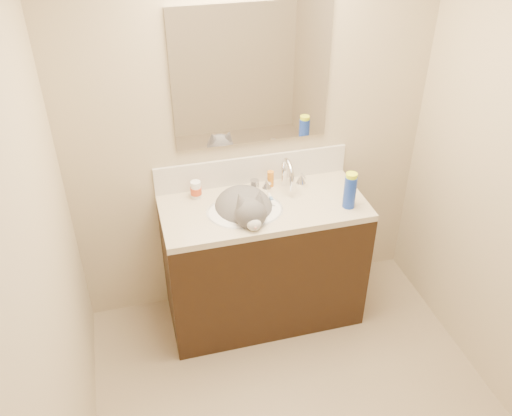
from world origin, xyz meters
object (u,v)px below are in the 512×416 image
vanity_cabinet (263,264)px  spray_can (350,192)px  basin (245,220)px  silver_jar (255,184)px  pill_bottle (196,190)px  faucet (287,176)px  amber_bottle (270,179)px  cat (245,211)px

vanity_cabinet → spray_can: (0.47, -0.14, 0.55)m
basin → silver_jar: silver_jar is taller
silver_jar → spray_can: bearing=-34.5°
vanity_cabinet → pill_bottle: (-0.37, 0.18, 0.50)m
faucet → amber_bottle: faucet is taller
faucet → amber_bottle: (-0.08, 0.05, -0.04)m
faucet → pill_bottle: (-0.55, 0.04, -0.03)m
cat → spray_can: cat is taller
vanity_cabinet → basin: 0.40m
cat → amber_bottle: 0.30m
vanity_cabinet → silver_jar: size_ratio=19.83×
basin → cat: 0.06m
spray_can → amber_bottle: bearing=138.2°
faucet → pill_bottle: bearing=175.6°
vanity_cabinet → cat: 0.45m
basin → faucet: size_ratio=1.61×
pill_bottle → amber_bottle: size_ratio=1.08×
amber_bottle → spray_can: bearing=-41.8°
spray_can → cat: bearing=167.7°
vanity_cabinet → cat: (-0.11, -0.01, 0.44)m
silver_jar → vanity_cabinet: bearing=-88.0°
amber_bottle → spray_can: (0.37, -0.33, 0.05)m
silver_jar → spray_can: 0.58m
faucet → cat: (-0.29, -0.15, -0.10)m
pill_bottle → silver_jar: size_ratio=1.79×
vanity_cabinet → spray_can: 0.74m
faucet → silver_jar: size_ratio=4.63×
silver_jar → amber_bottle: size_ratio=0.60×
cat → silver_jar: bearing=61.8°
faucet → cat: faucet is taller
vanity_cabinet → amber_bottle: 0.54m
vanity_cabinet → pill_bottle: bearing=153.9°
silver_jar → amber_bottle: bearing=4.1°
pill_bottle → cat: bearing=-37.7°
spray_can → silver_jar: bearing=145.5°
pill_bottle → spray_can: spray_can is taller
faucet → silver_jar: bearing=165.7°
vanity_cabinet → amber_bottle: amber_bottle is taller
vanity_cabinet → faucet: 0.58m
spray_can → faucet: bearing=136.0°
cat → silver_jar: (0.11, 0.20, 0.04)m
basin → cat: cat is taller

